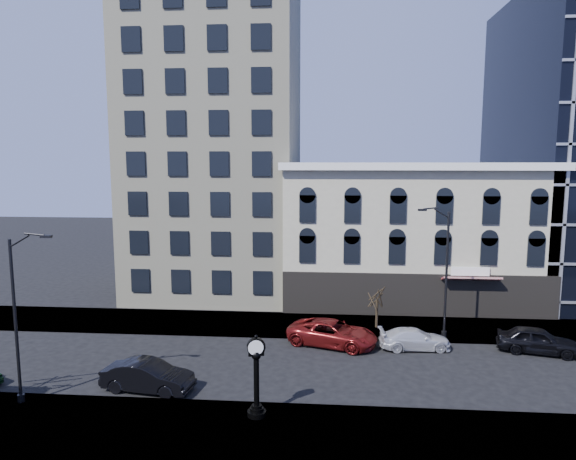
{
  "coord_description": "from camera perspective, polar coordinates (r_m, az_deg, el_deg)",
  "views": [
    {
      "loc": [
        4.78,
        -30.19,
        12.66
      ],
      "look_at": [
        2.0,
        4.0,
        8.0
      ],
      "focal_mm": 32.0,
      "sensor_mm": 36.0,
      "label": 1
    }
  ],
  "objects": [
    {
      "name": "street_lamp_far",
      "position": [
        37.27,
        16.35,
        -0.84
      ],
      "size": [
        2.45,
        0.64,
        9.52
      ],
      "rotation": [
        0.0,
        0.0,
        3.29
      ],
      "color": "black",
      "rests_on": "sidewalk_far"
    },
    {
      "name": "car_far_c",
      "position": [
        38.44,
        25.97,
        -10.95
      ],
      "size": [
        5.4,
        3.21,
        1.72
      ],
      "primitive_type": "imported",
      "rotation": [
        0.0,
        0.0,
        1.32
      ],
      "color": "black",
      "rests_on": "ground"
    },
    {
      "name": "car_near_b",
      "position": [
        30.47,
        -15.31,
        -15.38
      ],
      "size": [
        5.28,
        2.48,
        1.67
      ],
      "primitive_type": "imported",
      "rotation": [
        0.0,
        0.0,
        1.43
      ],
      "color": "black",
      "rests_on": "ground"
    },
    {
      "name": "car_far_a",
      "position": [
        36.17,
        4.98,
        -11.34
      ],
      "size": [
        6.74,
        4.64,
        1.71
      ],
      "primitive_type": "imported",
      "rotation": [
        0.0,
        0.0,
        1.25
      ],
      "color": "maroon",
      "rests_on": "ground"
    },
    {
      "name": "sidewalk_far",
      "position": [
        40.5,
        -2.4,
        -10.4
      ],
      "size": [
        160.0,
        6.0,
        0.12
      ],
      "primitive_type": "cube",
      "color": "gray",
      "rests_on": "ground"
    },
    {
      "name": "street_clock",
      "position": [
        26.24,
        -3.53,
        -16.25
      ],
      "size": [
        0.94,
        0.94,
        4.16
      ],
      "rotation": [
        0.0,
        0.0,
        0.27
      ],
      "color": "black",
      "rests_on": "sidewalk_near"
    },
    {
      "name": "victorian_row",
      "position": [
        47.12,
        13.42,
        -0.61
      ],
      "size": [
        22.6,
        11.19,
        12.5
      ],
      "color": "#BAB499",
      "rests_on": "ground"
    },
    {
      "name": "street_lamp_near",
      "position": [
        29.22,
        -27.21,
        -4.29
      ],
      "size": [
        2.36,
        0.37,
        9.13
      ],
      "rotation": [
        0.0,
        0.0,
        0.04
      ],
      "color": "black",
      "rests_on": "sidewalk_near"
    },
    {
      "name": "ground",
      "position": [
        33.09,
        -4.15,
        -14.78
      ],
      "size": [
        160.0,
        160.0,
        0.0
      ],
      "primitive_type": "plane",
      "color": "black",
      "rests_on": "ground"
    },
    {
      "name": "car_far_b",
      "position": [
        36.45,
        13.89,
        -11.66
      ],
      "size": [
        4.93,
        2.35,
        1.39
      ],
      "primitive_type": "imported",
      "rotation": [
        0.0,
        0.0,
        1.66
      ],
      "color": "silver",
      "rests_on": "ground"
    },
    {
      "name": "sidewalk_near",
      "position": [
        25.97,
        -7.05,
        -21.36
      ],
      "size": [
        160.0,
        6.0,
        0.12
      ],
      "primitive_type": "cube",
      "color": "gray",
      "rests_on": "ground"
    },
    {
      "name": "cream_tower",
      "position": [
        50.71,
        -8.08,
        15.21
      ],
      "size": [
        15.9,
        15.4,
        42.5
      ],
      "color": "beige",
      "rests_on": "ground"
    },
    {
      "name": "bare_tree_far",
      "position": [
        39.42,
        9.88,
        -6.92
      ],
      "size": [
        2.05,
        2.05,
        3.52
      ],
      "color": "#2E2417",
      "rests_on": "sidewalk_far"
    }
  ]
}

